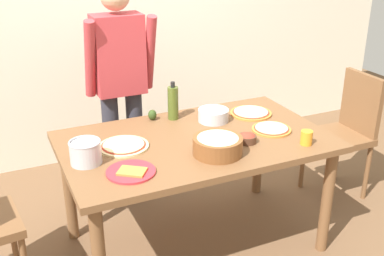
{
  "coord_description": "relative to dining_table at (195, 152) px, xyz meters",
  "views": [
    {
      "loc": [
        -1.09,
        -2.34,
        1.94
      ],
      "look_at": [
        0.0,
        0.05,
        0.81
      ],
      "focal_mm": 44.09,
      "sensor_mm": 36.0,
      "label": 1
    }
  ],
  "objects": [
    {
      "name": "pizza_raw_on_board",
      "position": [
        -0.43,
        0.06,
        0.1
      ],
      "size": [
        0.29,
        0.29,
        0.02
      ],
      "color": "beige",
      "rests_on": "dining_table"
    },
    {
      "name": "olive_oil_bottle",
      "position": [
        0.0,
        0.35,
        0.2
      ],
      "size": [
        0.07,
        0.07,
        0.26
      ],
      "color": "#47561E",
      "rests_on": "dining_table"
    },
    {
      "name": "steel_pot",
      "position": [
        -0.67,
        -0.04,
        0.16
      ],
      "size": [
        0.17,
        0.17,
        0.13
      ],
      "color": "#B7B7BC",
      "rests_on": "dining_table"
    },
    {
      "name": "popcorn_bowl",
      "position": [
        0.03,
        -0.24,
        0.15
      ],
      "size": [
        0.28,
        0.28,
        0.11
      ],
      "color": "brown",
      "rests_on": "dining_table"
    },
    {
      "name": "cup_orange",
      "position": [
        0.56,
        -0.34,
        0.13
      ],
      "size": [
        0.07,
        0.07,
        0.08
      ],
      "primitive_type": "cylinder",
      "color": "orange",
      "rests_on": "dining_table"
    },
    {
      "name": "avocado",
      "position": [
        -0.13,
        0.39,
        0.13
      ],
      "size": [
        0.06,
        0.06,
        0.07
      ],
      "primitive_type": "ellipsoid",
      "color": "#2D4219",
      "rests_on": "dining_table"
    },
    {
      "name": "pizza_second_cooked",
      "position": [
        0.51,
        0.21,
        0.1
      ],
      "size": [
        0.28,
        0.28,
        0.02
      ],
      "color": "#C67A33",
      "rests_on": "dining_table"
    },
    {
      "name": "dining_table",
      "position": [
        0.0,
        0.0,
        0.0
      ],
      "size": [
        1.6,
        0.96,
        0.76
      ],
      "color": "brown",
      "rests_on": "ground"
    },
    {
      "name": "pizza_cooked_on_tray",
      "position": [
        0.49,
        -0.08,
        0.1
      ],
      "size": [
        0.25,
        0.25,
        0.02
      ],
      "color": "#C67A33",
      "rests_on": "dining_table"
    },
    {
      "name": "chair_wooden_right",
      "position": [
        1.32,
        0.14,
        -0.13
      ],
      "size": [
        0.41,
        0.41,
        0.95
      ],
      "color": "brown",
      "rests_on": "ground"
    },
    {
      "name": "person_cook",
      "position": [
        -0.23,
        0.76,
        0.27
      ],
      "size": [
        0.49,
        0.25,
        1.62
      ],
      "color": "#2D2D38",
      "rests_on": "ground"
    },
    {
      "name": "wall_back",
      "position": [
        0.0,
        1.6,
        0.63
      ],
      "size": [
        5.6,
        0.1,
        2.6
      ],
      "primitive_type": "cube",
      "color": "silver",
      "rests_on": "ground"
    },
    {
      "name": "plate_with_slice",
      "position": [
        -0.49,
        -0.25,
        0.1
      ],
      "size": [
        0.26,
        0.26,
        0.02
      ],
      "color": "red",
      "rests_on": "dining_table"
    },
    {
      "name": "mixing_bowl_steel",
      "position": [
        0.23,
        0.21,
        0.13
      ],
      "size": [
        0.2,
        0.2,
        0.08
      ],
      "color": "#B7B7BC",
      "rests_on": "dining_table"
    },
    {
      "name": "small_sauce_bowl",
      "position": [
        0.26,
        -0.18,
        0.12
      ],
      "size": [
        0.11,
        0.11,
        0.06
      ],
      "color": "#4C2D1E",
      "rests_on": "dining_table"
    },
    {
      "name": "ground",
      "position": [
        0.0,
        0.0,
        -0.67
      ],
      "size": [
        8.0,
        8.0,
        0.0
      ],
      "primitive_type": "plane",
      "color": "brown"
    }
  ]
}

